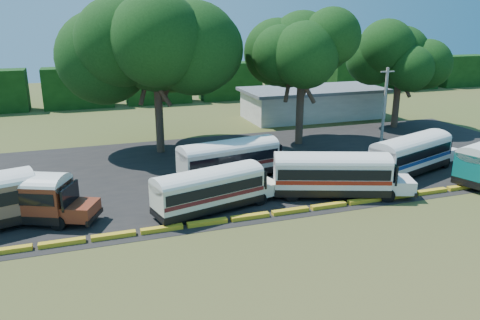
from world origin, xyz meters
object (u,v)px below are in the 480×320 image
object	(u,v)px
bus_red	(8,194)
bus_white_red	(334,172)
tree_west	(155,41)
bus_cream_west	(211,187)

from	to	relation	value
bus_red	bus_white_red	world-z (taller)	bus_white_red
bus_white_red	tree_west	world-z (taller)	tree_west
bus_red	bus_cream_west	xyz separation A→B (m)	(13.16, -2.68, -0.18)
bus_red	bus_cream_west	bearing A→B (deg)	12.66
bus_white_red	bus_red	bearing A→B (deg)	-167.57
bus_white_red	bus_cream_west	bearing A→B (deg)	-161.65
bus_cream_west	bus_white_red	size ratio (longest dim) A/B	0.92
bus_red	tree_west	world-z (taller)	tree_west
bus_cream_west	bus_white_red	distance (m)	9.56
bus_cream_west	tree_west	xyz separation A→B (m)	(-0.83, 16.40, 9.14)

